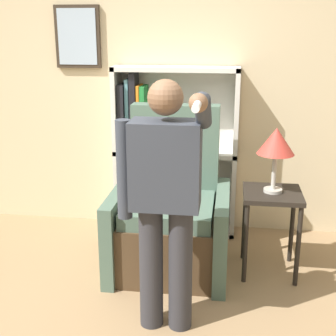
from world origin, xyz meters
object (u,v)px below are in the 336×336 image
(person_standing, at_px, (165,195))
(side_table, at_px, (272,207))
(bookcase, at_px, (161,151))
(table_lamp, at_px, (276,143))
(armchair, at_px, (171,219))

(person_standing, bearing_deg, side_table, 49.12)
(bookcase, height_order, table_lamp, bookcase)
(armchair, bearing_deg, person_standing, -85.09)
(table_lamp, bearing_deg, person_standing, -130.88)
(table_lamp, bearing_deg, armchair, 178.92)
(bookcase, height_order, side_table, bookcase)
(person_standing, bearing_deg, table_lamp, 49.12)
(bookcase, relative_size, side_table, 2.30)
(person_standing, relative_size, side_table, 2.38)
(person_standing, xyz_separation_m, table_lamp, (0.71, 0.82, 0.14))
(bookcase, distance_m, person_standing, 1.54)
(person_standing, bearing_deg, armchair, 94.91)
(bookcase, distance_m, side_table, 1.21)
(side_table, relative_size, table_lamp, 1.35)
(bookcase, height_order, armchair, bookcase)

